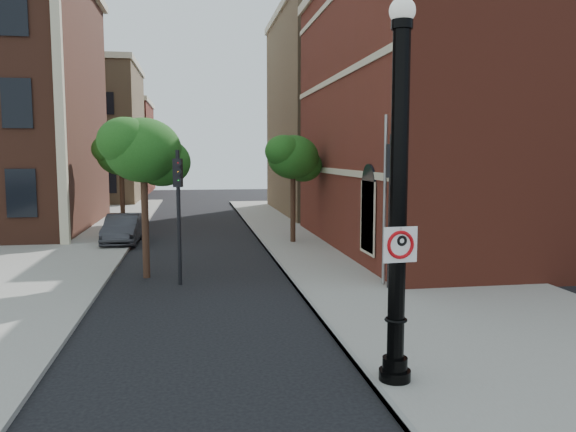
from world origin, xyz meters
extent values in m
plane|color=black|center=(0.00, 0.00, 0.00)|extent=(120.00, 120.00, 0.00)
cube|color=gray|center=(6.00, 10.00, 0.06)|extent=(8.00, 60.00, 0.12)
cube|color=gray|center=(-9.00, 18.00, 0.06)|extent=(10.00, 50.00, 0.12)
cube|color=gray|center=(2.05, 10.00, 0.07)|extent=(0.10, 60.00, 0.14)
cube|color=maroon|center=(16.00, 14.00, 6.00)|extent=(22.00, 16.00, 12.00)
cube|color=black|center=(4.96, 9.00, 2.00)|extent=(0.08, 1.40, 2.40)
cube|color=beige|center=(4.97, 14.00, 3.50)|extent=(0.06, 16.00, 0.25)
cube|color=beige|center=(4.97, 14.00, 7.50)|extent=(0.06, 16.00, 0.25)
cube|color=beige|center=(-7.00, 17.00, 7.00)|extent=(0.40, 0.40, 14.00)
cube|color=#8E6F4D|center=(-12.00, 44.00, 6.00)|extent=(12.00, 12.00, 12.00)
cube|color=maroon|center=(-12.00, 58.00, 5.00)|extent=(12.00, 12.00, 10.00)
cube|color=#8E6F4D|center=(16.00, 30.00, 7.00)|extent=(22.00, 14.00, 14.00)
cylinder|color=black|center=(2.45, -0.57, 0.16)|extent=(0.58, 0.58, 0.31)
cylinder|color=black|center=(2.45, -0.57, 0.41)|extent=(0.46, 0.46, 0.26)
cylinder|color=black|center=(2.45, -0.57, 3.32)|extent=(0.31, 0.31, 6.01)
torus|color=black|center=(2.45, -0.57, 1.24)|extent=(0.41, 0.41, 0.06)
cylinder|color=black|center=(2.45, -0.57, 6.41)|extent=(0.37, 0.37, 0.16)
sphere|color=silver|center=(2.45, -0.57, 6.64)|extent=(0.46, 0.46, 0.46)
cube|color=white|center=(2.43, -0.75, 2.64)|extent=(0.63, 0.07, 0.63)
cube|color=black|center=(2.43, -0.75, 2.93)|extent=(0.63, 0.05, 0.05)
cube|color=black|center=(2.43, -0.75, 2.35)|extent=(0.63, 0.05, 0.05)
cube|color=black|center=(2.14, -0.77, 2.64)|extent=(0.05, 0.01, 0.63)
cube|color=black|center=(2.72, -0.72, 2.64)|extent=(0.05, 0.01, 0.63)
torus|color=#BB070D|center=(2.43, -0.75, 2.64)|extent=(0.51, 0.10, 0.51)
cube|color=#BB070D|center=(2.43, -0.75, 2.64)|extent=(0.36, 0.03, 0.36)
cube|color=black|center=(2.38, -0.75, 2.64)|extent=(0.06, 0.01, 0.30)
torus|color=black|center=(2.46, -0.74, 2.71)|extent=(0.20, 0.07, 0.20)
cylinder|color=black|center=(2.43, -0.75, 2.93)|extent=(0.03, 0.02, 0.03)
imported|color=#29292D|center=(-4.48, 17.46, 0.71)|extent=(1.59, 4.33, 1.42)
cylinder|color=black|center=(-1.60, 8.32, 2.18)|extent=(0.13, 0.13, 4.37)
cube|color=black|center=(-1.60, 8.32, 3.64)|extent=(0.32, 0.31, 0.91)
sphere|color=#E50505|center=(-1.57, 8.18, 3.96)|extent=(0.16, 0.16, 0.16)
sphere|color=#FF8C00|center=(-1.57, 8.18, 3.68)|extent=(0.16, 0.16, 0.16)
sphere|color=#00E519|center=(-1.57, 8.18, 3.41)|extent=(0.16, 0.16, 0.16)
cylinder|color=black|center=(4.80, 6.29, 2.42)|extent=(0.14, 0.14, 4.83)
cube|color=black|center=(4.80, 6.29, 4.03)|extent=(0.36, 0.34, 1.01)
sphere|color=#E50505|center=(4.84, 6.13, 4.38)|extent=(0.18, 0.18, 0.18)
sphere|color=#FF8C00|center=(4.84, 6.13, 4.08)|extent=(0.18, 0.18, 0.18)
sphere|color=#00E519|center=(4.84, 6.13, 3.78)|extent=(0.18, 0.18, 0.18)
cylinder|color=#999999|center=(4.79, 6.82, 2.72)|extent=(0.11, 0.11, 5.45)
cylinder|color=#311D13|center=(-2.77, 9.58, 2.04)|extent=(0.24, 0.24, 4.08)
ellipsoid|color=#1B4C14|center=(-2.77, 9.58, 4.37)|extent=(2.56, 2.56, 2.18)
ellipsoid|color=#1B4C14|center=(-2.18, 10.05, 3.96)|extent=(1.98, 1.98, 1.68)
ellipsoid|color=#1B4C14|center=(-3.29, 9.23, 4.66)|extent=(1.86, 1.86, 1.58)
cylinder|color=#311D13|center=(-4.79, 20.17, 1.97)|extent=(0.24, 0.24, 3.94)
ellipsoid|color=#1B4C14|center=(-4.79, 20.17, 4.23)|extent=(2.48, 2.48, 2.11)
ellipsoid|color=#1B4C14|center=(-4.23, 20.62, 3.83)|extent=(1.92, 1.92, 1.63)
ellipsoid|color=#1B4C14|center=(-5.30, 19.84, 4.51)|extent=(1.80, 1.80, 1.53)
cylinder|color=#311D13|center=(3.50, 16.02, 1.92)|extent=(0.24, 0.24, 3.84)
ellipsoid|color=#1B4C14|center=(3.50, 16.02, 4.11)|extent=(2.41, 2.41, 2.05)
ellipsoid|color=#1B4C14|center=(4.04, 16.46, 3.73)|extent=(1.86, 1.86, 1.59)
ellipsoid|color=#1B4C14|center=(3.00, 15.69, 4.39)|extent=(1.76, 1.76, 1.49)
camera|label=1|loc=(-1.10, -9.96, 4.19)|focal=35.00mm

